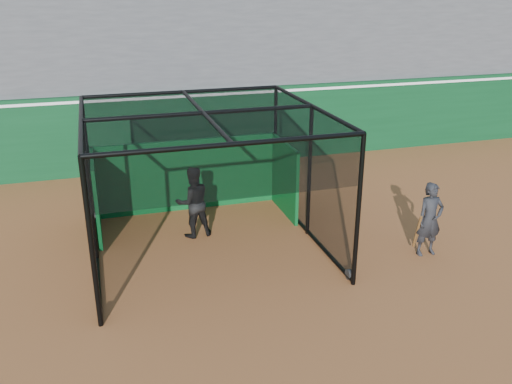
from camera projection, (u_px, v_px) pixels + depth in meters
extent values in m
plane|color=brown|center=(255.00, 300.00, 10.30)|extent=(120.00, 120.00, 0.00)
cube|color=#0A3A1B|center=(180.00, 129.00, 17.45)|extent=(50.00, 0.45, 2.50)
cube|color=white|center=(178.00, 95.00, 17.06)|extent=(50.00, 0.50, 0.08)
cube|color=#4C4C4F|center=(159.00, 35.00, 19.98)|extent=(50.00, 7.85, 7.75)
cube|color=#074A1C|center=(188.00, 175.00, 14.17)|extent=(4.77, 0.10, 1.90)
cylinder|color=black|center=(100.00, 314.00, 9.68)|extent=(0.08, 0.22, 0.22)
cylinder|color=black|center=(349.00, 274.00, 10.99)|extent=(0.08, 0.22, 0.22)
cylinder|color=black|center=(95.00, 216.00, 13.74)|extent=(0.08, 0.22, 0.22)
cylinder|color=black|center=(277.00, 196.00, 15.06)|extent=(0.08, 0.22, 0.22)
imported|color=black|center=(193.00, 202.00, 12.65)|extent=(0.90, 0.74, 1.71)
imported|color=black|center=(430.00, 219.00, 11.78)|extent=(0.61, 0.40, 1.67)
cylinder|color=#593819|center=(417.00, 232.00, 11.86)|extent=(0.14, 0.33, 0.86)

